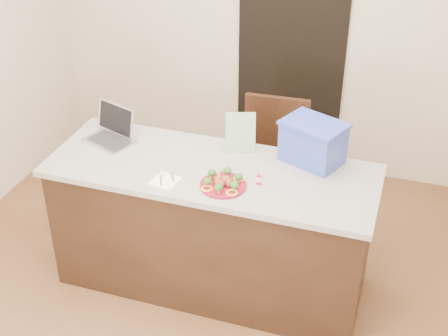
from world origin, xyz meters
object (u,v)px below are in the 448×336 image
(yogurt_bottle, at_px, (259,181))
(blue_box, at_px, (313,142))
(napkin, at_px, (165,181))
(island, at_px, (212,227))
(laptop, at_px, (112,130))
(chair, at_px, (271,160))
(plate, at_px, (223,185))

(yogurt_bottle, relative_size, blue_box, 0.16)
(napkin, xyz_separation_m, yogurt_bottle, (0.54, 0.13, 0.03))
(island, distance_m, laptop, 0.92)
(napkin, bearing_deg, chair, 66.43)
(island, bearing_deg, laptop, 168.50)
(plate, relative_size, chair, 0.26)
(island, relative_size, laptop, 5.52)
(napkin, bearing_deg, yogurt_bottle, 13.32)
(chair, bearing_deg, napkin, -116.20)
(blue_box, bearing_deg, napkin, -124.43)
(napkin, height_order, laptop, laptop)
(blue_box, distance_m, chair, 0.74)
(plate, bearing_deg, chair, 85.41)
(plate, distance_m, napkin, 0.35)
(blue_box, bearing_deg, yogurt_bottle, -99.83)
(napkin, distance_m, blue_box, 0.94)
(plate, xyz_separation_m, yogurt_bottle, (0.20, 0.07, 0.02))
(island, distance_m, chair, 0.77)
(island, distance_m, yogurt_bottle, 0.60)
(yogurt_bottle, distance_m, chair, 0.91)
(plate, xyz_separation_m, napkin, (-0.35, -0.05, -0.01))
(laptop, distance_m, chair, 1.18)
(yogurt_bottle, relative_size, chair, 0.07)
(plate, bearing_deg, island, 127.66)
(plate, relative_size, napkin, 1.81)
(island, xyz_separation_m, laptop, (-0.75, 0.15, 0.52))
(napkin, height_order, yogurt_bottle, yogurt_bottle)
(island, height_order, laptop, laptop)
(island, relative_size, chair, 1.95)
(napkin, xyz_separation_m, laptop, (-0.54, 0.38, 0.06))
(blue_box, bearing_deg, chair, 151.50)
(napkin, bearing_deg, blue_box, 32.89)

